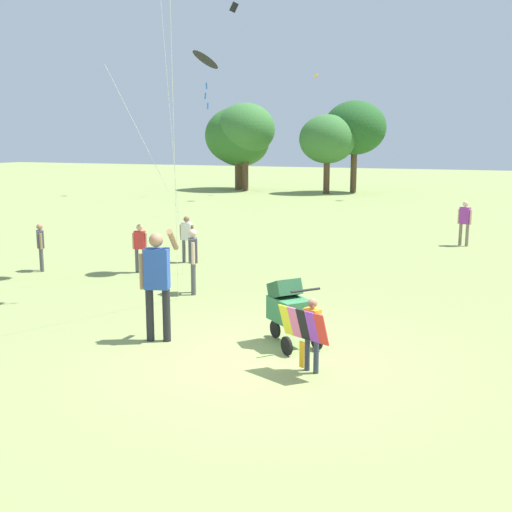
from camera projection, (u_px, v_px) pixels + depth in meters
The scene contains 10 objects.
ground_plane at pixel (259, 358), 9.08m from camera, with size 120.00×120.00×0.00m, color #849351.
child_with_butterfly_kite at pixel (310, 328), 8.41m from camera, with size 0.77×0.49×1.02m.
person_adult_flyer at pixel (157, 277), 9.68m from camera, with size 0.56×0.62×1.78m.
stroller at pixel (288, 306), 9.57m from camera, with size 1.02×0.92×1.03m.
kite_blue_high at pixel (205, 62), 14.11m from camera, with size 2.12×1.91×5.07m.
person_red_shirt at pixel (140, 244), 14.80m from camera, with size 0.36×0.21×1.15m.
person_sitting_far at pixel (193, 256), 12.72m from camera, with size 0.29×0.38×1.33m.
person_couple_left at pixel (465, 219), 18.48m from camera, with size 0.41×0.26×1.33m.
person_kid_running at pixel (187, 235), 15.99m from camera, with size 0.38×0.16×1.19m.
person_back_turned at pixel (40, 243), 14.97m from camera, with size 0.28×0.28×1.14m.
Camera 1 is at (3.27, -8.02, 3.10)m, focal length 44.34 mm.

